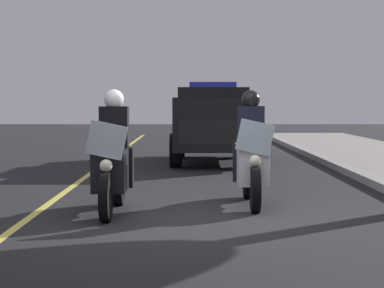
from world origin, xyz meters
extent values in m
plane|color=black|center=(0.00, 0.00, 0.00)|extent=(80.00, 80.00, 0.00)
cube|color=#E0D14C|center=(0.00, -2.17, 0.00)|extent=(48.00, 0.12, 0.01)
cylinder|color=black|center=(0.15, -1.11, 0.32)|extent=(0.64, 0.13, 0.64)
cylinder|color=black|center=(-1.35, -1.09, 0.32)|extent=(0.64, 0.15, 0.64)
cube|color=black|center=(-0.58, -1.10, 0.62)|extent=(1.21, 0.46, 0.56)
ellipsoid|color=black|center=(-0.53, -1.10, 0.92)|extent=(0.56, 0.33, 0.24)
cube|color=silver|center=(0.05, -1.11, 1.05)|extent=(0.07, 0.56, 0.53)
sphere|color=#F9F4CC|center=(0.11, -1.11, 0.72)|extent=(0.17, 0.17, 0.17)
sphere|color=red|center=(-0.08, -1.27, 0.98)|extent=(0.09, 0.09, 0.09)
sphere|color=#1933F2|center=(-0.07, -0.95, 0.98)|extent=(0.09, 0.09, 0.09)
cube|color=black|center=(-0.81, -1.10, 1.18)|extent=(0.29, 0.40, 0.60)
cube|color=black|center=(-0.74, -0.90, 0.62)|extent=(0.18, 0.14, 0.56)
cube|color=black|center=(-0.75, -1.30, 0.62)|extent=(0.18, 0.14, 0.56)
sphere|color=white|center=(-0.79, -1.10, 1.58)|extent=(0.28, 0.28, 0.28)
cylinder|color=black|center=(-0.60, 0.88, 0.32)|extent=(0.64, 0.13, 0.64)
cylinder|color=black|center=(-2.10, 0.90, 0.32)|extent=(0.64, 0.15, 0.64)
cube|color=white|center=(-1.33, 0.89, 0.62)|extent=(1.21, 0.46, 0.56)
ellipsoid|color=white|center=(-1.28, 0.89, 0.92)|extent=(0.56, 0.33, 0.24)
cube|color=silver|center=(-0.70, 0.88, 1.05)|extent=(0.07, 0.56, 0.53)
sphere|color=#F9F4CC|center=(-0.64, 0.88, 0.72)|extent=(0.17, 0.17, 0.17)
sphere|color=red|center=(-0.83, 0.72, 0.98)|extent=(0.09, 0.09, 0.09)
sphere|color=#1933F2|center=(-0.83, 1.04, 0.98)|extent=(0.09, 0.09, 0.09)
cube|color=black|center=(-1.56, 0.89, 1.18)|extent=(0.29, 0.40, 0.60)
cube|color=black|center=(-1.50, 1.09, 0.62)|extent=(0.18, 0.14, 0.56)
cube|color=black|center=(-1.50, 0.69, 0.62)|extent=(0.18, 0.14, 0.56)
sphere|color=black|center=(-1.54, 0.89, 1.58)|extent=(0.28, 0.28, 0.28)
cube|color=black|center=(-9.08, 0.56, 1.02)|extent=(4.92, 1.97, 1.24)
cube|color=black|center=(-9.38, 0.57, 1.72)|extent=(2.42, 1.78, 0.36)
cube|color=#2633D8|center=(-9.18, 0.56, 1.98)|extent=(0.30, 1.20, 0.14)
cube|color=black|center=(-6.68, 0.53, 0.88)|extent=(0.14, 1.62, 0.56)
cylinder|color=black|center=(-7.52, 1.44, 0.40)|extent=(0.80, 0.29, 0.80)
cylinder|color=black|center=(-7.54, -0.36, 0.40)|extent=(0.80, 0.29, 0.80)
cylinder|color=black|center=(-10.62, 1.48, 0.40)|extent=(0.80, 0.29, 0.80)
cylinder|color=black|center=(-10.64, -0.32, 0.40)|extent=(0.80, 0.29, 0.80)
camera|label=1|loc=(9.36, -0.04, 1.55)|focal=67.49mm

